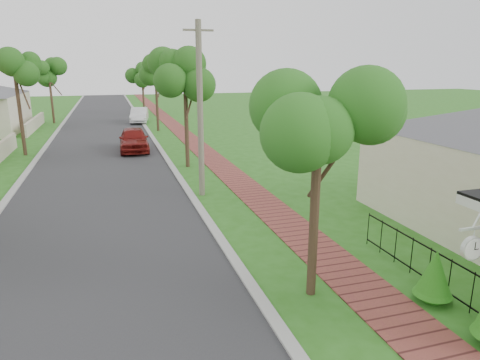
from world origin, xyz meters
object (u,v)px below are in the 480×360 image
parked_car_white (139,115)px  station_clock (472,247)px  utility_pole (200,110)px  parked_car_red (134,140)px  near_tree (318,128)px

parked_car_white → station_clock: 36.77m
parked_car_white → utility_pole: size_ratio=0.61×
utility_pole → station_clock: bearing=-75.4°
parked_car_red → parked_car_white: (1.40, 14.64, -0.05)m
parked_car_white → station_clock: station_clock is taller
parked_car_red → station_clock: 22.54m
near_tree → station_clock: near_tree is taller
station_clock → parked_car_red: bearing=103.0°
station_clock → near_tree: bearing=131.5°
parked_car_white → near_tree: size_ratio=0.86×
utility_pole → near_tree: bearing=-84.9°
utility_pole → station_clock: (2.91, -11.18, -1.62)m
parked_car_red → utility_pole: (2.14, -10.75, 2.82)m
utility_pole → parked_car_white: bearing=91.7°
utility_pole → station_clock: utility_pole is taller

